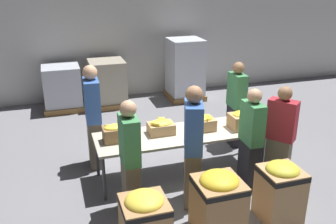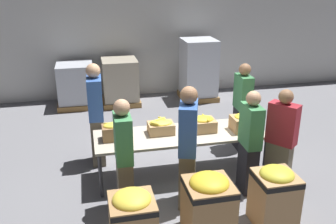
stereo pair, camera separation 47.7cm
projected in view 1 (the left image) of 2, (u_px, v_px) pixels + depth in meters
ground_plane at (180, 174)px, 6.25m from camera, size 30.00×30.00×0.00m
wall_back at (123, 20)px, 9.51m from camera, size 16.00×0.08×4.00m
sorting_table at (181, 136)px, 6.00m from camera, size 2.73×0.87×0.75m
banana_box_0 at (116, 132)px, 5.66m from camera, size 0.40×0.27×0.29m
banana_box_1 at (161, 127)px, 5.93m from camera, size 0.41×0.33×0.25m
banana_box_2 at (202, 122)px, 6.08m from camera, size 0.40×0.33×0.26m
banana_box_3 at (243, 119)px, 6.14m from camera, size 0.45×0.33×0.30m
volunteer_0 at (236, 105)px, 7.04m from camera, size 0.23×0.45×1.64m
volunteer_1 at (130, 159)px, 5.02m from camera, size 0.22×0.44×1.65m
volunteer_2 at (193, 147)px, 5.19m from camera, size 0.37×0.53×1.78m
volunteer_3 at (251, 140)px, 5.62m from camera, size 0.23×0.44×1.60m
volunteer_4 at (93, 118)px, 6.23m from camera, size 0.26×0.49×1.78m
volunteer_5 at (280, 137)px, 5.74m from camera, size 0.43×0.47×1.60m
donation_bin_0 at (145, 219)px, 4.49m from camera, size 0.55×0.55×0.75m
donation_bin_1 at (218, 201)px, 4.74m from camera, size 0.58×0.58×0.85m
donation_bin_2 at (280, 189)px, 5.00m from camera, size 0.52×0.52×0.84m
pallet_stack_0 at (107, 84)px, 9.25m from camera, size 0.92×0.92×1.14m
pallet_stack_1 at (185, 70)px, 9.69m from camera, size 0.91×0.91×1.56m
pallet_stack_2 at (62, 88)px, 9.01m from camera, size 0.94×0.94×1.07m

